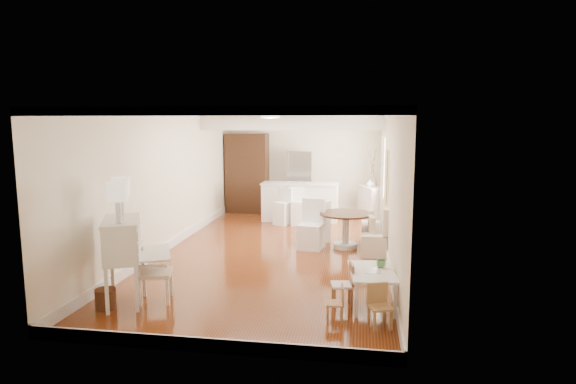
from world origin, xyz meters
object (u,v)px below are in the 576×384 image
(kids_chair_b, at_px, (342,284))
(sideboard, at_px, (372,204))
(kids_chair_c, at_px, (380,306))
(breakfast_counter, at_px, (300,202))
(wicker_basket, at_px, (106,299))
(fridge, at_px, (312,183))
(dining_table, at_px, (346,230))
(gustavian_armchair, at_px, (155,272))
(slip_chair_far, at_px, (317,222))
(pantry_cabinet, at_px, (247,173))
(secretary_bureau, at_px, (123,261))
(kids_chair_a, at_px, (335,303))
(bar_stool_right, at_px, (297,206))
(kids_table, at_px, (372,288))
(bar_stool_left, at_px, (282,207))
(slip_chair_near, at_px, (311,224))

(kids_chair_b, distance_m, sideboard, 6.27)
(kids_chair_c, bearing_deg, sideboard, 71.20)
(breakfast_counter, height_order, sideboard, breakfast_counter)
(wicker_basket, height_order, sideboard, sideboard)
(fridge, bearing_deg, dining_table, -73.20)
(gustavian_armchair, xyz_separation_m, slip_chair_far, (2.02, 3.91, 0.02))
(slip_chair_far, bearing_deg, breakfast_counter, -135.03)
(kids_chair_c, bearing_deg, pantry_cabinet, 96.35)
(secretary_bureau, relative_size, breakfast_counter, 0.61)
(kids_chair_a, distance_m, bar_stool_right, 6.09)
(dining_table, bearing_deg, kids_table, -81.27)
(dining_table, bearing_deg, fridge, 106.80)
(pantry_cabinet, height_order, fridge, pantry_cabinet)
(wicker_basket, bearing_deg, kids_table, 10.70)
(kids_chair_c, xyz_separation_m, pantry_cabinet, (-3.59, 7.67, 0.86))
(kids_chair_a, bearing_deg, gustavian_armchair, -102.67)
(slip_chair_far, relative_size, pantry_cabinet, 0.40)
(gustavian_armchair, xyz_separation_m, bar_stool_left, (0.98, 5.59, 0.03))
(bar_stool_left, xyz_separation_m, fridge, (0.58, 1.60, 0.43))
(kids_chair_a, bearing_deg, slip_chair_near, -175.07)
(gustavian_armchair, relative_size, bar_stool_left, 0.94)
(gustavian_armchair, distance_m, slip_chair_far, 4.40)
(bar_stool_right, relative_size, sideboard, 1.02)
(slip_chair_near, relative_size, breakfast_counter, 0.51)
(pantry_cabinet, bearing_deg, kids_chair_a, -68.23)
(kids_chair_c, bearing_deg, slip_chair_far, 87.03)
(pantry_cabinet, relative_size, sideboard, 2.39)
(slip_chair_far, height_order, bar_stool_left, bar_stool_left)
(kids_chair_c, xyz_separation_m, bar_stool_right, (-1.89, 6.09, 0.20))
(kids_chair_b, height_order, slip_chair_near, slip_chair_near)
(dining_table, xyz_separation_m, breakfast_counter, (-1.31, 2.63, 0.14))
(slip_chair_far, relative_size, bar_stool_right, 0.94)
(wicker_basket, distance_m, kids_table, 3.81)
(kids_chair_a, height_order, slip_chair_near, slip_chair_near)
(secretary_bureau, height_order, gustavian_armchair, secretary_bureau)
(secretary_bureau, xyz_separation_m, breakfast_counter, (1.80, 6.25, -0.11))
(wicker_basket, relative_size, bar_stool_left, 0.31)
(kids_chair_a, relative_size, slip_chair_far, 0.54)
(dining_table, relative_size, pantry_cabinet, 0.48)
(kids_table, height_order, dining_table, dining_table)
(wicker_basket, xyz_separation_m, bar_stool_left, (1.56, 5.98, 0.33))
(wicker_basket, bearing_deg, fridge, 74.20)
(wicker_basket, relative_size, kids_chair_b, 0.45)
(bar_stool_left, height_order, pantry_cabinet, pantry_cabinet)
(bar_stool_left, height_order, sideboard, bar_stool_left)
(kids_chair_b, bearing_deg, fridge, 179.63)
(kids_chair_a, height_order, bar_stool_left, bar_stool_left)
(gustavian_armchair, distance_m, slip_chair_near, 3.87)
(kids_chair_b, xyz_separation_m, sideboard, (0.52, 6.24, 0.14))
(kids_table, bearing_deg, slip_chair_far, 107.61)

